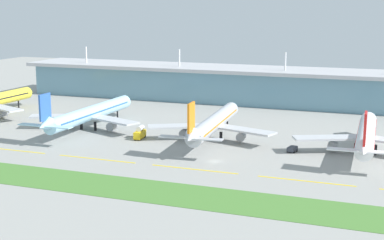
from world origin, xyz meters
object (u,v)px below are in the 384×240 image
(pushback_tug, at_px, (292,149))
(airliner_far_middle, at_px, (366,135))
(airliner_center, at_px, (214,123))
(airliner_near_middle, at_px, (90,114))
(fuel_truck, at_px, (140,133))

(pushback_tug, bearing_deg, airliner_far_middle, 16.26)
(airliner_center, xyz_separation_m, pushback_tug, (30.87, -7.32, -5.35))
(pushback_tug, bearing_deg, airliner_near_middle, 174.70)
(pushback_tug, bearing_deg, airliner_center, 166.66)
(pushback_tug, bearing_deg, fuel_truck, -179.59)
(airliner_far_middle, relative_size, fuel_truck, 8.53)
(airliner_center, bearing_deg, fuel_truck, -163.77)
(airliner_near_middle, bearing_deg, airliner_center, -0.48)
(pushback_tug, relative_size, fuel_truck, 0.64)
(airliner_near_middle, distance_m, airliner_center, 52.86)
(pushback_tug, height_order, fuel_truck, fuel_truck)
(airliner_center, xyz_separation_m, airliner_far_middle, (54.41, -0.46, -0.01))
(airliner_far_middle, bearing_deg, airliner_near_middle, 179.52)
(airliner_far_middle, xyz_separation_m, pushback_tug, (-23.54, -6.87, -5.35))
(fuel_truck, bearing_deg, airliner_far_middle, 5.13)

